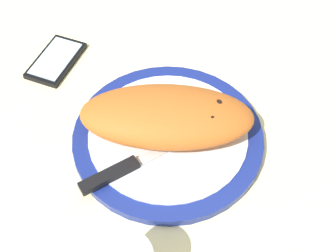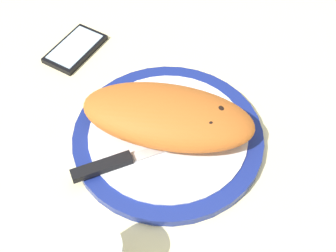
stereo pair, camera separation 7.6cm
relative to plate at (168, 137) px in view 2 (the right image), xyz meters
The scene contains 6 objects.
ground_plane 2.40cm from the plate, ahead, with size 150.00×150.00×3.00cm, color beige.
plate is the anchor object (origin of this frame).
calzone 4.41cm from the plate, 106.32° to the right, with size 30.61×19.56×6.61cm.
fork 6.11cm from the plate, 82.29° to the right, with size 17.04×3.61×0.40cm.
knife 9.86cm from the plate, 34.31° to the left, with size 21.32×9.09×1.20cm.
smartphone 28.51cm from the plate, 52.83° to the right, with size 12.60×14.02×1.16cm.
Camera 2 is at (2.22, 46.26, 63.74)cm, focal length 49.83 mm.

